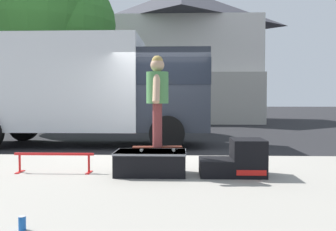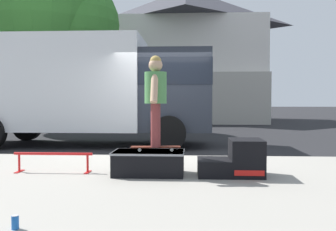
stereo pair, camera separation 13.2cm
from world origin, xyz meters
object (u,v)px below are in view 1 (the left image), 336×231
object	(u,v)px
skate_box	(151,162)
skater_kid	(157,93)
grind_rail	(54,158)
skateboard	(157,147)
soda_can	(22,223)
box_truck	(87,86)
street_tree_main	(44,11)
kicker_ramp	(238,160)

from	to	relation	value
skate_box	skater_kid	world-z (taller)	skater_kid
grind_rail	skateboard	bearing A→B (deg)	-2.07
soda_can	grind_rail	bearing A→B (deg)	103.38
skater_kid	box_truck	xyz separation A→B (m)	(-2.32, 4.74, 0.30)
grind_rail	skater_kid	world-z (taller)	skater_kid
box_truck	street_tree_main	distance (m)	6.87
kicker_ramp	box_truck	bearing A→B (deg)	126.80
street_tree_main	grind_rail	bearing A→B (deg)	-68.87
skate_box	kicker_ramp	bearing A→B (deg)	-0.01
skateboard	box_truck	size ratio (longest dim) A/B	0.11
grind_rail	soda_can	size ratio (longest dim) A/B	10.24
skateboard	street_tree_main	distance (m)	12.12
box_truck	grind_rail	bearing A→B (deg)	-82.09
box_truck	kicker_ramp	bearing A→B (deg)	-53.20
soda_can	street_tree_main	size ratio (longest dim) A/B	0.02
kicker_ramp	skater_kid	world-z (taller)	skater_kid
box_truck	street_tree_main	xyz separation A→B (m)	(-3.13, 5.11, 3.35)
grind_rail	street_tree_main	size ratio (longest dim) A/B	0.16
skater_kid	soda_can	xyz separation A→B (m)	(-1.04, -2.60, -1.21)
soda_can	street_tree_main	xyz separation A→B (m)	(-4.41, 12.45, 4.87)
kicker_ramp	street_tree_main	size ratio (longest dim) A/B	0.12
kicker_ramp	skateboard	world-z (taller)	kicker_ramp
kicker_ramp	soda_can	world-z (taller)	kicker_ramp
grind_rail	soda_can	world-z (taller)	grind_rail
kicker_ramp	box_truck	distance (m)	6.12
skate_box	skateboard	size ratio (longest dim) A/B	1.39
grind_rail	skateboard	distance (m)	1.68
skateboard	box_truck	distance (m)	5.40
skateboard	skater_kid	size ratio (longest dim) A/B	0.56
skate_box	skater_kid	xyz separation A→B (m)	(0.10, 0.04, 1.08)
soda_can	kicker_ramp	bearing A→B (deg)	48.10
skate_box	soda_can	distance (m)	2.73
skateboard	kicker_ramp	bearing A→B (deg)	-1.91
kicker_ramp	soda_can	bearing A→B (deg)	-131.90
grind_rail	skateboard	world-z (taller)	skateboard
skateboard	street_tree_main	size ratio (longest dim) A/B	0.10
grind_rail	street_tree_main	distance (m)	11.49
skateboard	box_truck	bearing A→B (deg)	116.12
skate_box	soda_can	world-z (taller)	skate_box
skater_kid	box_truck	bearing A→B (deg)	116.12
soda_can	box_truck	size ratio (longest dim) A/B	0.02
skateboard	skater_kid	bearing A→B (deg)	-88.21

